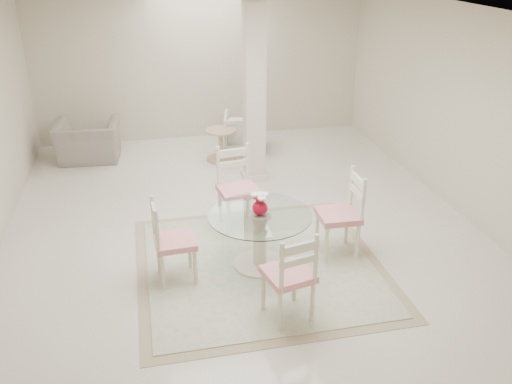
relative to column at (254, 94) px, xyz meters
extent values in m
plane|color=white|center=(-0.50, -1.30, -1.35)|extent=(7.00, 7.00, 0.00)
cube|color=beige|center=(-0.50, 2.20, 0.00)|extent=(6.00, 0.02, 2.70)
cube|color=beige|center=(-0.50, -4.80, 0.00)|extent=(6.00, 0.02, 2.70)
cube|color=beige|center=(2.50, -1.30, 0.00)|extent=(0.02, 7.00, 2.70)
cube|color=white|center=(-0.50, -1.30, 1.35)|extent=(6.00, 7.00, 0.02)
cube|color=beige|center=(0.00, 0.00, 0.00)|extent=(0.30, 0.30, 2.70)
cube|color=tan|center=(-0.48, -2.52, -1.35)|extent=(2.78, 2.78, 0.01)
cube|color=beige|center=(-0.48, -2.52, -1.34)|extent=(2.55, 2.55, 0.01)
cylinder|color=beige|center=(-0.48, -2.52, -1.33)|extent=(0.60, 0.60, 0.04)
cylinder|color=beige|center=(-0.48, -2.52, -1.00)|extent=(0.15, 0.15, 0.62)
cylinder|color=beige|center=(-0.48, -2.52, -0.71)|extent=(0.25, 0.25, 0.02)
cylinder|color=white|center=(-0.48, -2.52, -0.69)|extent=(1.15, 1.15, 0.01)
ellipsoid|color=#AE051D|center=(-0.48, -2.52, -0.60)|extent=(0.17, 0.17, 0.16)
cylinder|color=#AE051D|center=(-0.48, -2.52, -0.50)|extent=(0.09, 0.09, 0.05)
cylinder|color=#AE051D|center=(-0.48, -2.52, -0.47)|extent=(0.15, 0.15, 0.02)
ellipsoid|color=silver|center=(-0.48, -2.52, -0.44)|extent=(0.10, 0.10, 0.04)
ellipsoid|color=silver|center=(-0.43, -2.50, -0.46)|extent=(0.10, 0.10, 0.04)
ellipsoid|color=silver|center=(-0.53, -2.49, -0.45)|extent=(0.10, 0.10, 0.04)
ellipsoid|color=silver|center=(-0.47, -2.57, -0.46)|extent=(0.10, 0.10, 0.04)
cylinder|color=#F5EEC9|center=(0.29, -2.26, -1.11)|extent=(0.05, 0.05, 0.48)
cylinder|color=#F5EEC9|center=(0.28, -2.63, -1.11)|extent=(0.05, 0.05, 0.48)
cylinder|color=#F5EEC9|center=(0.66, -2.27, -1.11)|extent=(0.05, 0.05, 0.48)
cylinder|color=#F5EEC9|center=(0.65, -2.64, -1.11)|extent=(0.05, 0.05, 0.48)
cube|color=#B51314|center=(0.47, -2.45, -0.83)|extent=(0.47, 0.47, 0.07)
cube|color=#F5EEC9|center=(0.68, -2.46, -0.48)|extent=(0.06, 0.42, 0.56)
cylinder|color=beige|center=(-0.71, -1.79, -1.10)|extent=(0.05, 0.05, 0.50)
cylinder|color=beige|center=(-0.33, -1.74, -1.10)|extent=(0.05, 0.05, 0.50)
cylinder|color=beige|center=(-0.76, -1.40, -1.10)|extent=(0.05, 0.05, 0.50)
cylinder|color=beige|center=(-0.38, -1.35, -1.10)|extent=(0.05, 0.05, 0.50)
cube|color=red|center=(-0.54, -1.57, -0.82)|extent=(0.53, 0.53, 0.08)
cube|color=beige|center=(-0.57, -1.36, -0.46)|extent=(0.43, 0.10, 0.58)
cylinder|color=beige|center=(-1.24, -2.75, -1.13)|extent=(0.04, 0.04, 0.44)
cylinder|color=beige|center=(-1.26, -2.40, -1.13)|extent=(0.04, 0.04, 0.44)
cylinder|color=beige|center=(-1.59, -2.77, -1.13)|extent=(0.04, 0.04, 0.44)
cylinder|color=beige|center=(-1.61, -2.42, -1.13)|extent=(0.04, 0.04, 0.44)
cube|color=red|center=(-1.43, -2.58, -0.87)|extent=(0.45, 0.45, 0.07)
cube|color=beige|center=(-1.62, -2.59, -0.55)|extent=(0.07, 0.39, 0.52)
cylinder|color=beige|center=(-0.28, -3.25, -1.12)|extent=(0.04, 0.04, 0.45)
cylinder|color=beige|center=(-0.63, -3.33, -1.12)|extent=(0.04, 0.04, 0.45)
cylinder|color=beige|center=(-0.20, -3.60, -1.12)|extent=(0.04, 0.04, 0.45)
cylinder|color=beige|center=(-0.55, -3.68, -1.12)|extent=(0.04, 0.04, 0.45)
cube|color=red|center=(-0.41, -3.46, -0.86)|extent=(0.52, 0.52, 0.07)
cube|color=beige|center=(-0.37, -3.66, -0.53)|extent=(0.40, 0.13, 0.53)
imported|color=gray|center=(-2.58, 1.36, -1.02)|extent=(1.09, 0.98, 0.67)
imported|color=white|center=(0.11, 1.31, -1.01)|extent=(0.85, 0.87, 0.67)
cylinder|color=tan|center=(-0.39, 0.88, -1.33)|extent=(0.49, 0.49, 0.04)
cylinder|color=tan|center=(-0.39, 0.88, -1.08)|extent=(0.07, 0.07, 0.47)
cylinder|color=tan|center=(-0.39, 0.88, -0.83)|extent=(0.52, 0.52, 0.03)
camera|label=1|loc=(-1.65, -7.69, 2.07)|focal=38.00mm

